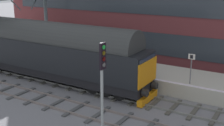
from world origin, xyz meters
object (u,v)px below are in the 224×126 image
object	(u,v)px
signal_post_near	(102,79)
waiting_passenger	(96,50)
diesel_locomotive	(43,49)
platform_number_sign	(191,64)

from	to	relation	value
signal_post_near	waiting_passenger	size ratio (longest dim) A/B	3.05
signal_post_near	waiting_passenger	distance (m)	11.11
diesel_locomotive	waiting_passenger	world-z (taller)	diesel_locomotive
diesel_locomotive	signal_post_near	size ratio (longest dim) A/B	3.72
diesel_locomotive	signal_post_near	xyz separation A→B (m)	(-5.54, -9.25, 0.76)
diesel_locomotive	signal_post_near	distance (m)	10.81
diesel_locomotive	waiting_passenger	distance (m)	4.40
diesel_locomotive	platform_number_sign	bearing A→B (deg)	-79.43
signal_post_near	platform_number_sign	world-z (taller)	signal_post_near
diesel_locomotive	platform_number_sign	distance (m)	11.45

